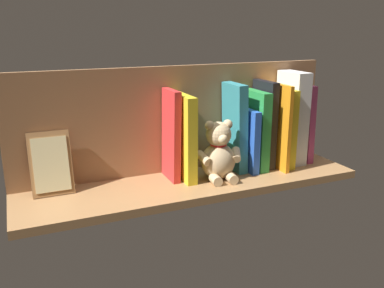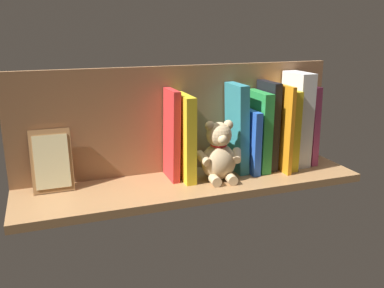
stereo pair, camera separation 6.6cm
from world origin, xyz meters
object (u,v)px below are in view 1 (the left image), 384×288
teddy_bear (219,153)px  book_0 (302,123)px  picture_frame_leaning (51,164)px  dictionary_thick_white (292,118)px

teddy_bear → book_0: bearing=-165.1°
book_0 → picture_frame_leaning: bearing=-1.7°
book_0 → dictionary_thick_white: (4.24, 0.40, 2.07)cm
teddy_bear → picture_frame_leaning: size_ratio=1.04×
picture_frame_leaning → book_0: bearing=178.3°
dictionary_thick_white → picture_frame_leaning: (71.50, -2.70, -6.18)cm
book_0 → picture_frame_leaning: 75.89cm
dictionary_thick_white → book_0: bearing=-174.6°
dictionary_thick_white → picture_frame_leaning: bearing=-2.2°
book_0 → dictionary_thick_white: size_ratio=0.85×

